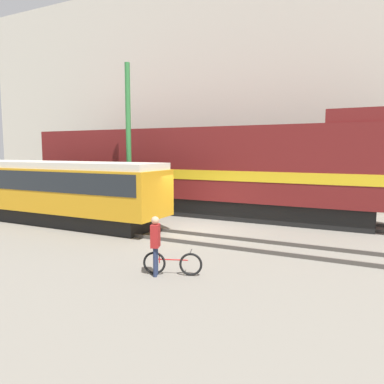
# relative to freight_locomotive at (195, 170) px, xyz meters

# --- Properties ---
(ground_plane) EXTENTS (120.00, 120.00, 0.00)m
(ground_plane) POSITION_rel_freight_locomotive_xyz_m (1.88, -4.07, -2.49)
(ground_plane) COLOR slate
(track_near) EXTENTS (60.00, 1.51, 0.14)m
(track_near) POSITION_rel_freight_locomotive_xyz_m (1.88, -5.60, -2.42)
(track_near) COLOR #47423D
(track_near) RESTS_ON ground
(track_far) EXTENTS (60.00, 1.51, 0.14)m
(track_far) POSITION_rel_freight_locomotive_xyz_m (1.88, 0.00, -2.42)
(track_far) COLOR #47423D
(track_far) RESTS_ON ground
(building_backdrop) EXTENTS (47.61, 6.00, 15.23)m
(building_backdrop) POSITION_rel_freight_locomotive_xyz_m (1.88, 7.33, 5.12)
(building_backdrop) COLOR beige
(building_backdrop) RESTS_ON ground
(freight_locomotive) EXTENTS (20.33, 3.04, 5.35)m
(freight_locomotive) POSITION_rel_freight_locomotive_xyz_m (0.00, 0.00, 0.00)
(freight_locomotive) COLOR black
(freight_locomotive) RESTS_ON ground
(streetcar) EXTENTS (11.95, 2.54, 3.02)m
(streetcar) POSITION_rel_freight_locomotive_xyz_m (-4.88, -5.60, -0.77)
(streetcar) COLOR black
(streetcar) RESTS_ON ground
(bicycle) EXTENTS (1.65, 0.72, 0.73)m
(bicycle) POSITION_rel_freight_locomotive_xyz_m (4.09, -9.69, -2.16)
(bicycle) COLOR black
(bicycle) RESTS_ON ground
(person) EXTENTS (0.33, 0.41, 1.73)m
(person) POSITION_rel_freight_locomotive_xyz_m (3.71, -9.98, -1.44)
(person) COLOR #232D4C
(person) RESTS_ON ground
(utility_pole_left) EXTENTS (0.26, 0.26, 8.00)m
(utility_pole_left) POSITION_rel_freight_locomotive_xyz_m (-2.47, -2.80, 1.51)
(utility_pole_left) COLOR #2D7238
(utility_pole_left) RESTS_ON ground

